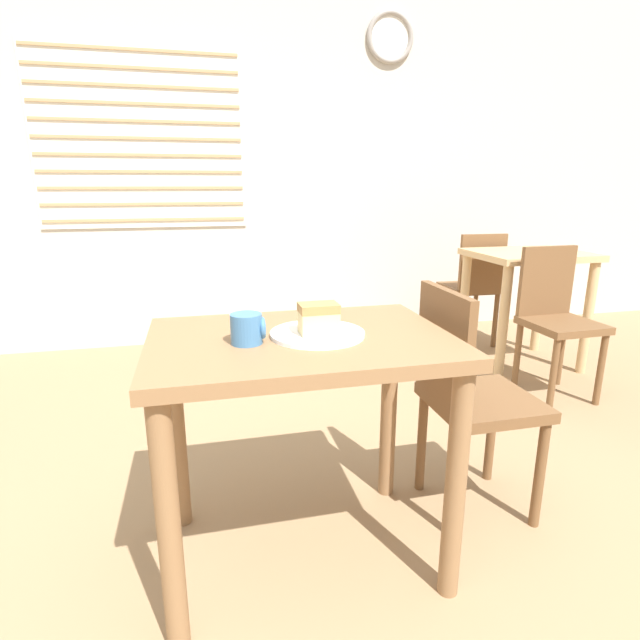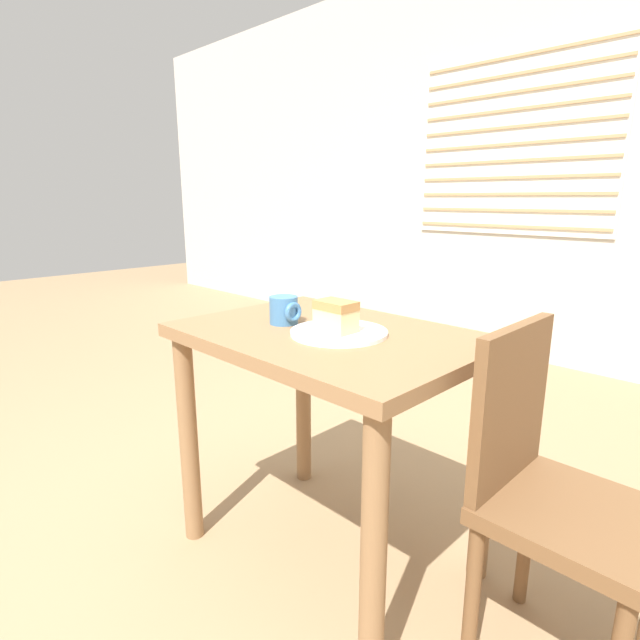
{
  "view_description": "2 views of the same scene",
  "coord_description": "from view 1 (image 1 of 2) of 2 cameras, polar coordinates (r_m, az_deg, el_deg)",
  "views": [
    {
      "loc": [
        -0.24,
        -0.83,
        1.18
      ],
      "look_at": [
        0.08,
        0.47,
        0.81
      ],
      "focal_mm": 28.0,
      "sensor_mm": 36.0,
      "label": 1
    },
    {
      "loc": [
        1.01,
        -0.48,
        1.13
      ],
      "look_at": [
        0.04,
        0.49,
        0.79
      ],
      "focal_mm": 28.0,
      "sensor_mm": 36.0,
      "label": 2
    }
  ],
  "objects": [
    {
      "name": "chair_near_window",
      "position": [
        1.86,
        16.57,
        -8.07
      ],
      "size": [
        0.36,
        0.36,
        0.84
      ],
      "rotation": [
        0.0,
        0.0,
        1.57
      ],
      "color": "brown",
      "rests_on": "ground_plane"
    },
    {
      "name": "dining_table_far",
      "position": [
        3.52,
        22.54,
        4.48
      ],
      "size": [
        0.7,
        0.57,
        0.76
      ],
      "color": "tan",
      "rests_on": "ground_plane"
    },
    {
      "name": "chair_far_opposite",
      "position": [
        3.87,
        17.09,
        3.9
      ],
      "size": [
        0.38,
        0.38,
        0.84
      ],
      "rotation": [
        0.0,
        0.0,
        3.11
      ],
      "color": "brown",
      "rests_on": "ground_plane"
    },
    {
      "name": "wall_back",
      "position": [
        3.87,
        -10.64,
        18.31
      ],
      "size": [
        10.0,
        0.1,
        2.8
      ],
      "color": "beige",
      "rests_on": "ground_plane"
    },
    {
      "name": "plate",
      "position": [
        1.46,
        -0.3,
        -1.57
      ],
      "size": [
        0.28,
        0.28,
        0.01
      ],
      "color": "white",
      "rests_on": "dining_table_near"
    },
    {
      "name": "dining_table_near",
      "position": [
        1.5,
        -2.15,
        -6.97
      ],
      "size": [
        0.88,
        0.62,
        0.75
      ],
      "color": "olive",
      "rests_on": "ground_plane"
    },
    {
      "name": "coffee_mug",
      "position": [
        1.39,
        -8.26,
        -0.99
      ],
      "size": [
        0.1,
        0.09,
        0.08
      ],
      "color": "teal",
      "rests_on": "dining_table_near"
    },
    {
      "name": "chair_far_corner",
      "position": [
        3.1,
        25.34,
        0.43
      ],
      "size": [
        0.37,
        0.37,
        0.84
      ],
      "rotation": [
        0.0,
        0.0,
        0.03
      ],
      "color": "brown",
      "rests_on": "ground_plane"
    },
    {
      "name": "cake_slice",
      "position": [
        1.43,
        -0.16,
        0.19
      ],
      "size": [
        0.11,
        0.08,
        0.09
      ],
      "color": "#E5CC89",
      "rests_on": "plate"
    }
  ]
}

